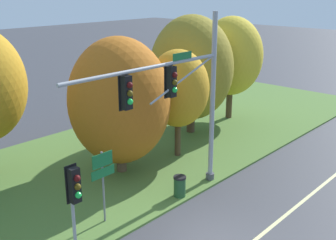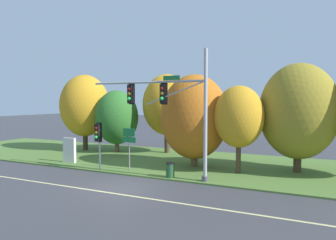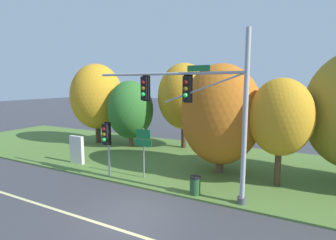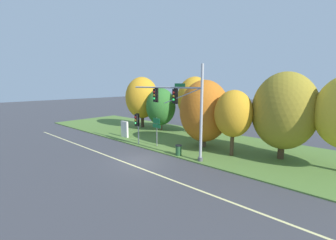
% 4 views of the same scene
% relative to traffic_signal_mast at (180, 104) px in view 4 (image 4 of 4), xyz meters
% --- Properties ---
extents(ground_plane, '(160.00, 160.00, 0.00)m').
position_rel_traffic_signal_mast_xyz_m(ground_plane, '(-1.86, -2.98, -4.65)').
color(ground_plane, '#3D3D42').
extents(lane_stripe, '(36.00, 0.16, 0.01)m').
position_rel_traffic_signal_mast_xyz_m(lane_stripe, '(-1.86, -4.18, -4.65)').
color(lane_stripe, beige).
rests_on(lane_stripe, ground).
extents(grass_verge, '(48.00, 11.50, 0.10)m').
position_rel_traffic_signal_mast_xyz_m(grass_verge, '(-1.86, 5.27, -4.60)').
color(grass_verge, '#517533').
rests_on(grass_verge, ground).
extents(traffic_signal_mast, '(8.13, 0.49, 7.77)m').
position_rel_traffic_signal_mast_xyz_m(traffic_signal_mast, '(0.00, 0.00, 0.00)').
color(traffic_signal_mast, '#9EA0A5').
rests_on(traffic_signal_mast, grass_verge).
extents(pedestrian_signal_near_kerb, '(0.46, 0.55, 3.24)m').
position_rel_traffic_signal_mast_xyz_m(pedestrian_signal_near_kerb, '(-5.56, -0.14, -2.19)').
color(pedestrian_signal_near_kerb, '#9EA0A5').
rests_on(pedestrian_signal_near_kerb, grass_verge).
extents(route_sign_post, '(1.09, 0.08, 2.90)m').
position_rel_traffic_signal_mast_xyz_m(route_sign_post, '(-3.63, 0.77, -2.56)').
color(route_sign_post, slate).
rests_on(route_sign_post, grass_verge).
extents(tree_nearest_road, '(4.71, 4.71, 7.21)m').
position_rel_traffic_signal_mast_xyz_m(tree_nearest_road, '(-12.39, 6.63, -0.30)').
color(tree_nearest_road, '#423021').
rests_on(tree_nearest_road, grass_verge).
extents(tree_left_of_mast, '(3.97, 3.97, 5.69)m').
position_rel_traffic_signal_mast_xyz_m(tree_left_of_mast, '(-8.85, 6.82, -1.35)').
color(tree_left_of_mast, brown).
rests_on(tree_left_of_mast, grass_verge).
extents(tree_behind_signpost, '(4.41, 4.41, 7.14)m').
position_rel_traffic_signal_mast_xyz_m(tree_behind_signpost, '(-4.55, 8.51, -0.19)').
color(tree_behind_signpost, '#423021').
rests_on(tree_behind_signpost, grass_verge).
extents(tree_mid_verge, '(4.86, 4.86, 6.62)m').
position_rel_traffic_signal_mast_xyz_m(tree_mid_verge, '(-0.04, 3.82, -0.97)').
color(tree_mid_verge, brown).
rests_on(tree_mid_verge, grass_verge).
extents(tree_tall_centre, '(3.25, 3.25, 5.74)m').
position_rel_traffic_signal_mast_xyz_m(tree_tall_centre, '(3.35, 3.10, -0.86)').
color(tree_tall_centre, '#4C3823').
rests_on(tree_tall_centre, grass_verge).
extents(tree_right_far, '(5.06, 5.06, 7.21)m').
position_rel_traffic_signal_mast_xyz_m(tree_right_far, '(6.83, 5.04, -0.52)').
color(tree_right_far, '#4C3823').
rests_on(tree_right_far, grass_verge).
extents(info_kiosk, '(1.10, 0.24, 1.90)m').
position_rel_traffic_signal_mast_xyz_m(info_kiosk, '(-9.20, 1.01, -3.61)').
color(info_kiosk, silver).
rests_on(info_kiosk, grass_verge).
extents(trash_bin, '(0.56, 0.56, 0.93)m').
position_rel_traffic_signal_mast_xyz_m(trash_bin, '(-0.12, -0.04, -4.08)').
color(trash_bin, '#234C28').
rests_on(trash_bin, grass_verge).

